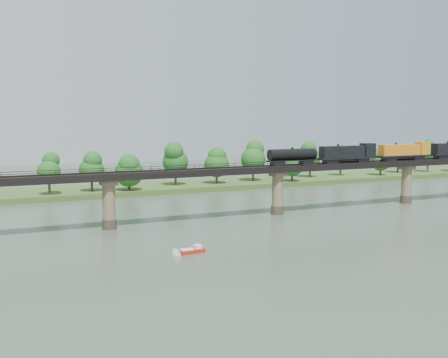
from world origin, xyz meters
name	(u,v)px	position (x,y,z in m)	size (l,w,h in m)	color
ground	(362,239)	(0.00, 0.00, 0.00)	(400.00, 400.00, 0.00)	#374637
far_bank	(188,186)	(0.00, 85.00, 0.80)	(300.00, 24.00, 1.60)	#344F1F
bridge	(278,191)	(0.00, 30.00, 5.46)	(236.00, 30.00, 11.50)	#473A2D
bridge_superstructure	(278,164)	(0.00, 30.00, 11.79)	(220.00, 4.90, 0.75)	black
far_treeline	(168,163)	(-8.21, 80.52, 8.83)	(289.06, 17.54, 13.60)	#382619
freight_train	(386,152)	(32.49, 30.00, 13.74)	(68.29, 2.66, 4.70)	black
motorboat	(191,251)	(-33.09, 3.50, 0.44)	(4.75, 2.07, 1.29)	#AE1E13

